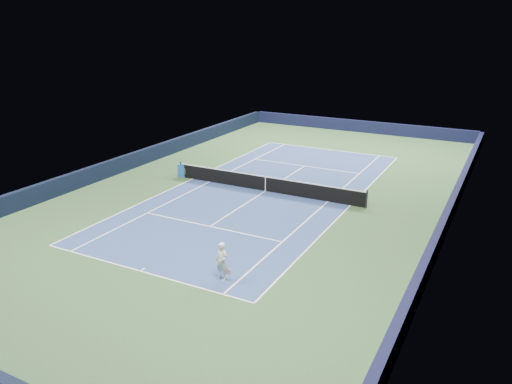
% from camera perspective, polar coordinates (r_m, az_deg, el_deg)
% --- Properties ---
extents(ground, '(40.00, 40.00, 0.00)m').
position_cam_1_polar(ground, '(31.14, 1.09, 0.10)').
color(ground, '#2C4A28').
rests_on(ground, ground).
extents(wall_far, '(22.00, 0.35, 1.10)m').
position_cam_1_polar(wall_far, '(48.96, 11.64, 7.38)').
color(wall_far, black).
rests_on(wall_far, ground).
extents(wall_right, '(0.35, 40.00, 1.10)m').
position_cam_1_polar(wall_right, '(28.13, 21.23, -2.16)').
color(wall_right, black).
rests_on(wall_right, ground).
extents(wall_left, '(0.35, 40.00, 1.10)m').
position_cam_1_polar(wall_left, '(36.89, -14.15, 3.44)').
color(wall_left, black).
rests_on(wall_left, ground).
extents(court_surface, '(10.97, 23.77, 0.01)m').
position_cam_1_polar(court_surface, '(31.14, 1.09, 0.11)').
color(court_surface, navy).
rests_on(court_surface, ground).
extents(baseline_far, '(10.97, 0.08, 0.00)m').
position_cam_1_polar(baseline_far, '(41.68, 8.46, 4.80)').
color(baseline_far, white).
rests_on(baseline_far, ground).
extents(baseline_near, '(10.97, 0.08, 0.00)m').
position_cam_1_polar(baseline_near, '(22.00, -13.10, -8.79)').
color(baseline_near, white).
rests_on(baseline_near, ground).
extents(sideline_doubles_right, '(0.08, 23.77, 0.00)m').
position_cam_1_polar(sideline_doubles_right, '(29.24, 10.74, -1.50)').
color(sideline_doubles_right, white).
rests_on(sideline_doubles_right, ground).
extents(sideline_doubles_left, '(0.08, 23.77, 0.00)m').
position_cam_1_polar(sideline_doubles_left, '(33.82, -7.25, 1.51)').
color(sideline_doubles_left, white).
rests_on(sideline_doubles_left, ground).
extents(sideline_singles_right, '(0.08, 23.77, 0.00)m').
position_cam_1_polar(sideline_singles_right, '(29.63, 8.22, -1.08)').
color(sideline_singles_right, white).
rests_on(sideline_singles_right, ground).
extents(sideline_singles_left, '(0.08, 23.77, 0.00)m').
position_cam_1_polar(sideline_singles_left, '(33.08, -5.30, 1.19)').
color(sideline_singles_left, white).
rests_on(sideline_singles_left, ground).
extents(service_line_far, '(8.23, 0.08, 0.00)m').
position_cam_1_polar(service_line_far, '(36.71, 5.57, 2.98)').
color(service_line_far, white).
rests_on(service_line_far, ground).
extents(service_line_near, '(8.23, 0.08, 0.00)m').
position_cam_1_polar(service_line_near, '(25.94, -5.28, -3.94)').
color(service_line_near, white).
rests_on(service_line_near, ground).
extents(center_service_line, '(0.08, 12.80, 0.00)m').
position_cam_1_polar(center_service_line, '(31.13, 1.09, 0.12)').
color(center_service_line, white).
rests_on(center_service_line, ground).
extents(center_mark_far, '(0.08, 0.30, 0.00)m').
position_cam_1_polar(center_mark_far, '(41.54, 8.39, 4.76)').
color(center_mark_far, white).
rests_on(center_mark_far, ground).
extents(center_mark_near, '(0.08, 0.30, 0.00)m').
position_cam_1_polar(center_mark_near, '(22.10, -12.85, -8.64)').
color(center_mark_near, white).
rests_on(center_mark_near, ground).
extents(tennis_net, '(12.90, 0.10, 1.07)m').
position_cam_1_polar(tennis_net, '(30.98, 1.09, 0.99)').
color(tennis_net, black).
rests_on(tennis_net, ground).
extents(sponsor_cube, '(0.60, 0.50, 0.86)m').
position_cam_1_polar(sponsor_cube, '(34.34, -8.37, 2.47)').
color(sponsor_cube, blue).
rests_on(sponsor_cube, ground).
extents(tennis_player, '(0.79, 1.28, 2.05)m').
position_cam_1_polar(tennis_player, '(20.48, -3.93, -7.94)').
color(tennis_player, silver).
rests_on(tennis_player, ground).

